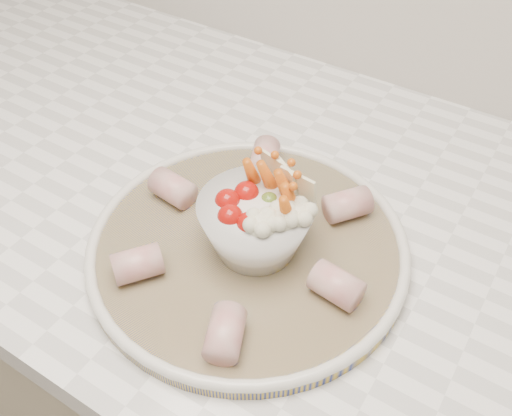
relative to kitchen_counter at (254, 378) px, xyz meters
The scene contains 4 objects.
kitchen_counter is the anchor object (origin of this frame).
serving_platter 0.48m from the kitchen_counter, 60.82° to the right, with size 0.41×0.41×0.02m.
veggie_bowl 0.52m from the kitchen_counter, 54.96° to the right, with size 0.12×0.12×0.10m.
cured_meat_rolls 0.50m from the kitchen_counter, 60.82° to the right, with size 0.27×0.28×0.03m.
Camera 1 is at (0.27, 1.02, 1.38)m, focal length 40.00 mm.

